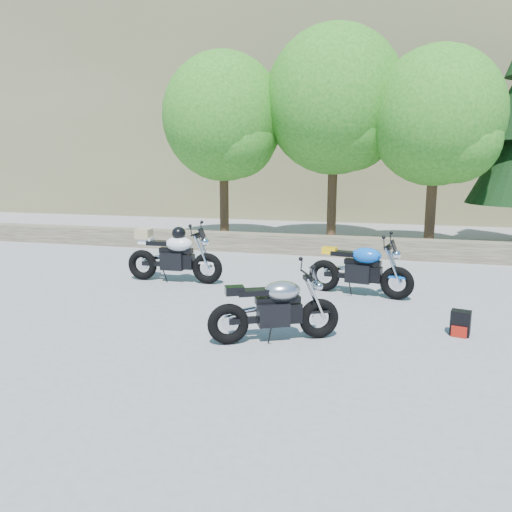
% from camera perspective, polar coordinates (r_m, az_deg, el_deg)
% --- Properties ---
extents(ground, '(90.00, 90.00, 0.00)m').
position_cam_1_polar(ground, '(8.36, -3.13, -6.22)').
color(ground, gray).
rests_on(ground, ground).
extents(stone_wall, '(22.00, 0.55, 0.50)m').
position_cam_1_polar(stone_wall, '(13.52, 4.15, 1.36)').
color(stone_wall, '#4A4131').
rests_on(stone_wall, ground).
extents(hillside, '(80.00, 30.00, 15.00)m').
position_cam_1_polar(hillside, '(35.96, 16.56, 18.33)').
color(hillside, brown).
rests_on(hillside, ground).
extents(tree_decid_left, '(3.67, 3.67, 5.62)m').
position_cam_1_polar(tree_decid_left, '(15.58, -3.46, 15.08)').
color(tree_decid_left, '#382314').
rests_on(tree_decid_left, ground).
extents(tree_decid_mid, '(4.08, 4.08, 6.24)m').
position_cam_1_polar(tree_decid_mid, '(15.31, 9.35, 16.56)').
color(tree_decid_mid, '#382314').
rests_on(tree_decid_mid, ground).
extents(tree_decid_right, '(3.54, 3.54, 5.41)m').
position_cam_1_polar(tree_decid_right, '(14.62, 20.35, 14.21)').
color(tree_decid_right, '#382314').
rests_on(tree_decid_right, ground).
extents(silver_bike, '(1.72, 0.94, 0.93)m').
position_cam_1_polar(silver_bike, '(6.85, 2.24, -6.10)').
color(silver_bike, black).
rests_on(silver_bike, ground).
extents(white_bike, '(2.07, 0.66, 1.15)m').
position_cam_1_polar(white_bike, '(10.34, -9.41, 0.13)').
color(white_bike, black).
rests_on(white_bike, ground).
extents(blue_bike, '(1.96, 0.68, 0.99)m').
position_cam_1_polar(blue_bike, '(9.37, 11.86, -1.54)').
color(blue_bike, black).
rests_on(blue_bike, ground).
extents(backpack, '(0.30, 0.28, 0.36)m').
position_cam_1_polar(backpack, '(7.71, 22.32, -7.15)').
color(backpack, black).
rests_on(backpack, ground).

